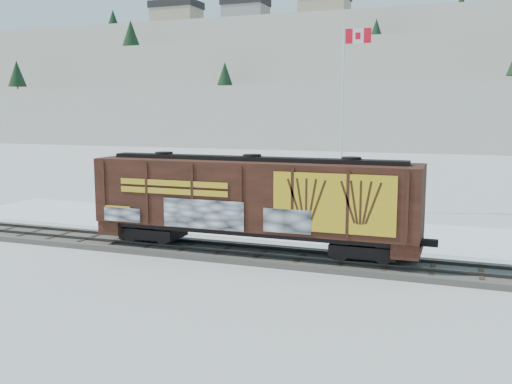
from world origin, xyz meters
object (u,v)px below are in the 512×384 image
at_px(hopper_railcar, 252,198).
at_px(car_dark, 350,218).
at_px(car_white, 309,218).
at_px(flagpole, 343,144).
at_px(car_silver, 163,208).

xyz_separation_m(hopper_railcar, car_dark, (3.35, 7.82, -2.16)).
height_order(hopper_railcar, car_white, hopper_railcar).
relative_size(flagpole, car_dark, 2.49).
distance_m(car_white, car_dark, 2.43).
bearing_deg(car_white, flagpole, -0.70).
distance_m(hopper_railcar, car_silver, 12.05).
distance_m(flagpole, car_silver, 13.28).
distance_m(car_silver, car_white, 10.28).
distance_m(flagpole, car_white, 8.05).
height_order(car_silver, car_dark, car_dark).
height_order(hopper_railcar, car_dark, hopper_railcar).
bearing_deg(car_silver, car_dark, -76.90).
bearing_deg(car_dark, car_white, 130.72).
xyz_separation_m(flagpole, car_silver, (-10.83, -6.48, -4.14)).
xyz_separation_m(car_silver, car_dark, (12.56, 0.36, 0.05)).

